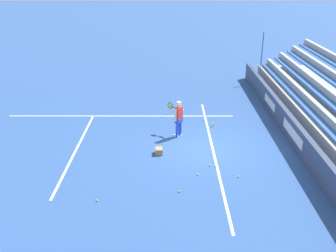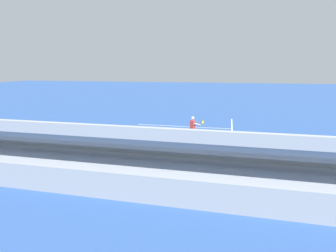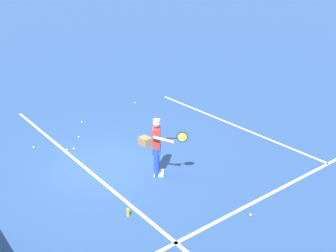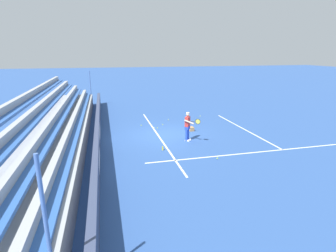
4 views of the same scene
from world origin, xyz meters
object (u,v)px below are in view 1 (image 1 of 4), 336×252
Objects in this scene: tennis_ball_near_player at (210,165)px; tennis_ball_stray_back at (239,177)px; tennis_ball_toward_net at (198,174)px; tennis_ball_midcourt at (97,200)px; tennis_player at (178,118)px; ball_box_cardboard at (159,151)px; tennis_ball_on_baseline at (179,191)px; water_bottle at (213,124)px; tennis_ball_by_box at (215,166)px; tennis_ball_far_left at (167,113)px.

tennis_ball_stray_back is at bearing -132.44° from tennis_ball_near_player.
tennis_ball_toward_net is 1.00× the size of tennis_ball_midcourt.
tennis_player is 4.29× the size of ball_box_cardboard.
tennis_player reaches higher than tennis_ball_on_baseline.
tennis_ball_on_baseline is 6.46m from water_bottle.
tennis_ball_on_baseline is at bearing 147.28° from tennis_ball_near_player.
tennis_ball_toward_net and tennis_ball_by_box have the same top height.
tennis_ball_midcourt is (-3.68, 2.03, -0.10)m from ball_box_cardboard.
tennis_ball_midcourt and tennis_ball_far_left have the same top height.
ball_box_cardboard is at bearing 155.37° from tennis_player.
tennis_ball_stray_back is at bearing -123.29° from ball_box_cardboard.
tennis_ball_toward_net and tennis_ball_far_left have the same top height.
tennis_ball_stray_back is (-3.93, -2.21, -0.86)m from tennis_player.
tennis_ball_near_player is 1.00× the size of tennis_ball_midcourt.
tennis_ball_midcourt is 8.91m from tennis_ball_far_left.
tennis_ball_toward_net is (-1.86, -1.53, -0.10)m from ball_box_cardboard.
ball_box_cardboard is (-1.90, 0.87, -0.76)m from tennis_player.
tennis_ball_far_left is at bearing 10.24° from tennis_ball_toward_net.
tennis_ball_near_player is 2.36m from tennis_ball_on_baseline.
tennis_ball_midcourt is 4.99m from tennis_ball_by_box.
tennis_ball_by_box and tennis_ball_on_baseline have the same top height.
water_bottle reaches higher than tennis_ball_stray_back.
tennis_ball_by_box is 4.30m from water_bottle.
ball_box_cardboard is 6.06× the size of tennis_ball_midcourt.
tennis_ball_by_box is at bearing 175.16° from water_bottle.
tennis_ball_far_left is at bearing -3.59° from ball_box_cardboard.
tennis_ball_toward_net is 4.00m from tennis_ball_midcourt.
water_bottle is at bearing -7.83° from tennis_ball_near_player.
tennis_ball_by_box is 6.41m from tennis_ball_far_left.
tennis_ball_on_baseline is 0.30× the size of water_bottle.
tennis_ball_near_player is at bearing -32.72° from tennis_ball_on_baseline.
tennis_player is 25.98× the size of tennis_ball_far_left.
tennis_ball_by_box is at bearing -37.98° from tennis_ball_on_baseline.
tennis_ball_near_player and tennis_ball_toward_net have the same top height.
tennis_ball_on_baseline is at bearing 115.04° from tennis_ball_stray_back.
water_bottle reaches higher than tennis_ball_toward_net.
tennis_ball_near_player is 6.28m from tennis_ball_far_left.
tennis_ball_stray_back is 2.52m from tennis_ball_on_baseline.
water_bottle is (6.19, -1.85, 0.08)m from tennis_ball_on_baseline.
ball_box_cardboard is 6.06× the size of tennis_ball_far_left.
tennis_ball_far_left is 8.02m from tennis_ball_on_baseline.
tennis_ball_by_box is (-1.18, -2.29, -0.10)m from ball_box_cardboard.
tennis_ball_far_left and tennis_ball_stray_back have the same top height.
tennis_ball_midcourt is at bearing 151.15° from ball_box_cardboard.
ball_box_cardboard is at bearing 14.57° from tennis_ball_on_baseline.
tennis_ball_by_box is at bearing -59.96° from tennis_ball_midcourt.
tennis_ball_toward_net and tennis_ball_stray_back have the same top height.
tennis_player is at bearing 123.94° from water_bottle.
ball_box_cardboard is at bearing 176.41° from tennis_ball_far_left.
ball_box_cardboard is 2.41m from tennis_ball_toward_net.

